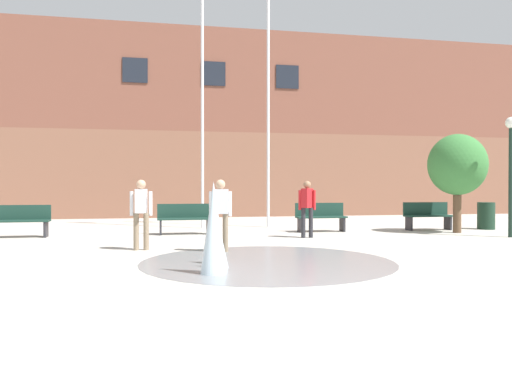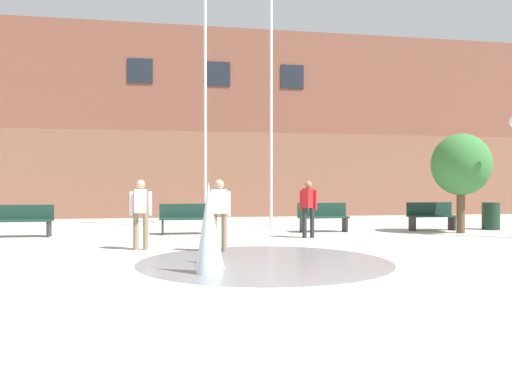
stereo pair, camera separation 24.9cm
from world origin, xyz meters
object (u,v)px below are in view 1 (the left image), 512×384
(park_bench_far_right, at_px, (428,215))
(lamp_post_right_lane, at_px, (511,157))
(park_bench_center, at_px, (184,218))
(park_bench_near_trashcan, at_px, (321,217))
(trash_can, at_px, (486,216))
(teen_by_trashcan, at_px, (307,204))
(flagpole_left, at_px, (203,93))
(adult_watching, at_px, (220,209))
(park_bench_under_left_flagpole, at_px, (20,220))
(adult_in_red, at_px, (141,209))
(street_tree_near_building, at_px, (457,165))
(flagpole_right, at_px, (269,92))

(park_bench_far_right, bearing_deg, lamp_post_right_lane, -67.97)
(park_bench_center, relative_size, park_bench_near_trashcan, 1.00)
(trash_can, bearing_deg, teen_by_trashcan, -167.62)
(park_bench_center, distance_m, flagpole_left, 4.67)
(park_bench_center, bearing_deg, park_bench_far_right, -0.51)
(teen_by_trashcan, distance_m, flagpole_left, 5.82)
(teen_by_trashcan, bearing_deg, adult_watching, -0.06)
(park_bench_under_left_flagpole, distance_m, trash_can, 14.60)
(park_bench_far_right, relative_size, teen_by_trashcan, 1.01)
(teen_by_trashcan, bearing_deg, adult_in_red, -19.98)
(flagpole_left, relative_size, lamp_post_right_lane, 2.58)
(park_bench_near_trashcan, bearing_deg, park_bench_under_left_flagpole, -179.83)
(adult_watching, height_order, street_tree_near_building, street_tree_near_building)
(adult_in_red, relative_size, flagpole_left, 0.18)
(park_bench_under_left_flagpole, height_order, adult_watching, adult_watching)
(adult_in_red, distance_m, lamp_post_right_lane, 10.27)
(park_bench_center, xyz_separation_m, street_tree_near_building, (8.32, -1.15, 1.61))
(park_bench_center, height_order, flagpole_right, flagpole_right)
(teen_by_trashcan, xyz_separation_m, lamp_post_right_lane, (5.68, -0.99, 1.33))
(park_bench_center, relative_size, street_tree_near_building, 0.52)
(park_bench_near_trashcan, bearing_deg, park_bench_far_right, -1.08)
(adult_watching, distance_m, lamp_post_right_lane, 8.67)
(lamp_post_right_lane, xyz_separation_m, street_tree_near_building, (-0.68, 1.52, -0.17))
(adult_watching, xyz_separation_m, lamp_post_right_lane, (8.43, 1.52, 1.33))
(lamp_post_right_lane, bearing_deg, street_tree_near_building, 114.10)
(adult_in_red, relative_size, lamp_post_right_lane, 0.47)
(teen_by_trashcan, bearing_deg, park_bench_center, -69.32)
(teen_by_trashcan, relative_size, trash_can, 1.77)
(adult_in_red, bearing_deg, teen_by_trashcan, -54.04)
(adult_in_red, distance_m, flagpole_right, 7.93)
(flagpole_right, bearing_deg, park_bench_near_trashcan, -58.70)
(lamp_post_right_lane, bearing_deg, adult_in_red, -175.16)
(adult_in_red, height_order, flagpole_right, flagpole_right)
(adult_in_red, bearing_deg, flagpole_right, -23.67)
(park_bench_under_left_flagpole, bearing_deg, flagpole_left, 20.97)
(flagpole_right, relative_size, trash_can, 9.94)
(adult_watching, distance_m, flagpole_left, 7.23)
(flagpole_left, distance_m, trash_can, 10.40)
(street_tree_near_building, bearing_deg, flagpole_right, 148.93)
(park_bench_center, xyz_separation_m, adult_watching, (0.57, -4.19, 0.45))
(park_bench_near_trashcan, height_order, flagpole_left, flagpole_left)
(adult_watching, height_order, trash_can, adult_watching)
(park_bench_far_right, bearing_deg, teen_by_trashcan, -160.79)
(park_bench_near_trashcan, height_order, lamp_post_right_lane, lamp_post_right_lane)
(park_bench_under_left_flagpole, distance_m, park_bench_near_trashcan, 8.87)
(flagpole_right, bearing_deg, adult_watching, -111.83)
(adult_in_red, height_order, lamp_post_right_lane, lamp_post_right_lane)
(teen_by_trashcan, xyz_separation_m, flagpole_left, (-2.57, 3.70, 3.69))
(park_bench_center, relative_size, lamp_post_right_lane, 0.47)
(teen_by_trashcan, relative_size, lamp_post_right_lane, 0.47)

